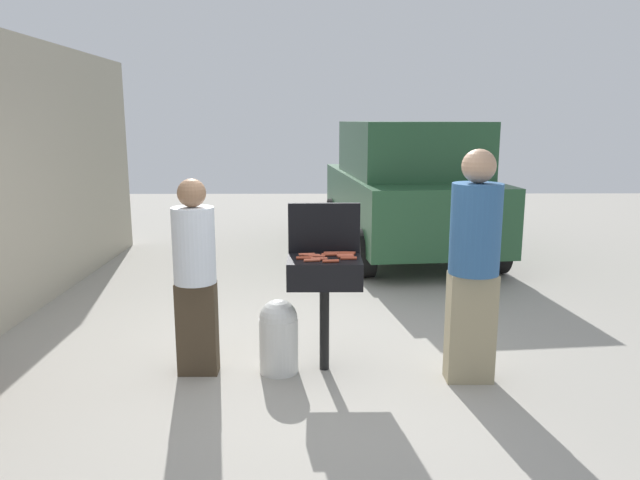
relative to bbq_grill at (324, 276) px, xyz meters
The scene contains 21 objects.
ground_plane 0.85m from the bbq_grill, behind, with size 24.00×24.00×0.00m, color #9E998E.
bbq_grill is the anchor object (origin of this frame).
grill_lid_open 0.42m from the bbq_grill, 90.00° to the left, with size 0.60×0.05×0.42m, color black.
hot_dog_0 0.18m from the bbq_grill, 61.99° to the left, with size 0.03×0.03×0.13m, color #AD4228.
hot_dog_1 0.29m from the bbq_grill, 35.85° to the left, with size 0.03×0.03×0.13m, color #AD4228.
hot_dog_2 0.23m from the bbq_grill, 149.73° to the left, with size 0.03×0.03×0.13m, color #C6593D.
hot_dog_3 0.22m from the bbq_grill, 72.70° to the right, with size 0.03×0.03×0.13m, color #AD4228.
hot_dog_4 0.23m from the bbq_grill, ahead, with size 0.03×0.03×0.13m, color #B74C33.
hot_dog_5 0.25m from the bbq_grill, 14.94° to the right, with size 0.03×0.03×0.13m, color #AD4228.
hot_dog_6 0.23m from the bbq_grill, 12.48° to the left, with size 0.03×0.03×0.13m, color #C6593D.
hot_dog_7 0.22m from the bbq_grill, 130.67° to the right, with size 0.03×0.03×0.13m, color #C6593D.
hot_dog_8 0.25m from the bbq_grill, 26.47° to the left, with size 0.03×0.03×0.13m, color #AD4228.
hot_dog_9 0.18m from the bbq_grill, 120.94° to the right, with size 0.03×0.03×0.13m, color #C6593D.
hot_dog_10 0.23m from the bbq_grill, 166.06° to the right, with size 0.03×0.03×0.13m, color #AD4228.
hot_dog_11 0.17m from the bbq_grill, 160.11° to the left, with size 0.03×0.03×0.13m, color #B74C33.
hot_dog_12 0.20m from the bbq_grill, 151.60° to the left, with size 0.03×0.03×0.13m, color #C6593D.
hot_dog_13 0.22m from the bbq_grill, 65.99° to the left, with size 0.03×0.03×0.13m, color #B74C33.
propane_tank 0.61m from the bbq_grill, behind, with size 0.32×0.32×0.62m.
person_left 1.04m from the bbq_grill, behind, with size 0.34×0.34×1.60m.
person_right 1.19m from the bbq_grill, 10.95° to the right, with size 0.39×0.39×1.84m.
parked_minivan 4.74m from the bbq_grill, 73.65° to the left, with size 2.39×4.57×2.02m.
Camera 1 is at (0.18, -4.71, 2.05)m, focal length 33.39 mm.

